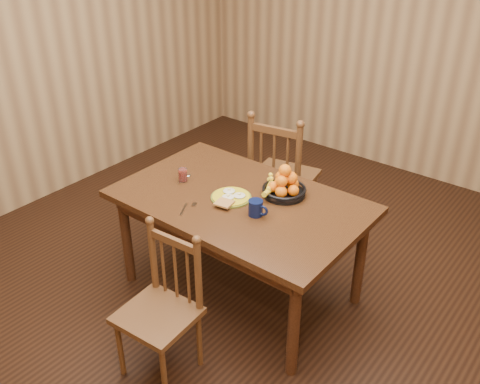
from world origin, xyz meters
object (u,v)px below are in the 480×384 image
Objects in this scene: chair_far at (281,177)px; breakfast_plate at (231,197)px; coffee_mug at (256,208)px; fruit_bowl at (284,186)px; dining_table at (240,210)px; chair_near at (162,309)px.

chair_far reaches higher than breakfast_plate.
fruit_bowl is (-0.01, 0.31, 0.02)m from coffee_mug.
coffee_mug reaches higher than dining_table.
breakfast_plate reaches higher than dining_table.
fruit_bowl reaches higher than coffee_mug.
dining_table is at bearing 37.85° from breakfast_plate.
coffee_mug reaches higher than breakfast_plate.
fruit_bowl is at bearing 47.43° from breakfast_plate.
dining_table is 5.42× the size of breakfast_plate.
chair_near is 0.86m from breakfast_plate.
coffee_mug is at bearing -87.63° from fruit_bowl.
chair_near is (0.08, -0.82, -0.23)m from dining_table.
coffee_mug is at bearing -25.24° from dining_table.
fruit_bowl is at bearing 92.37° from coffee_mug.
fruit_bowl is at bearing 80.11° from chair_near.
dining_table is 0.11m from breakfast_plate.
dining_table is 0.85m from chair_near.
chair_near reaches higher than dining_table.
breakfast_plate is 0.91× the size of fruit_bowl.
coffee_mug is 0.31m from fruit_bowl.
dining_table is 0.84m from chair_far.
coffee_mug is (0.25, -0.06, 0.04)m from breakfast_plate.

